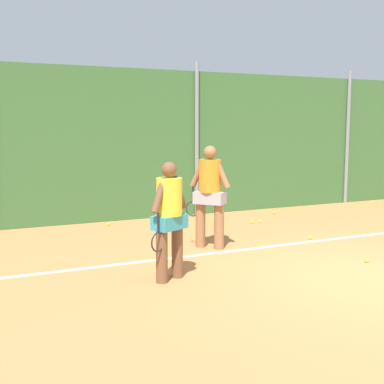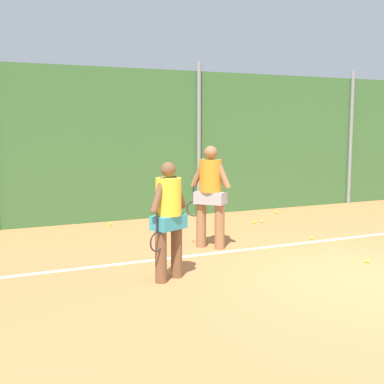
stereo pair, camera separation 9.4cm
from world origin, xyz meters
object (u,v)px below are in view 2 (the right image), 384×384
Objects in this scene: tennis_ball_2 at (276,212)px; tennis_ball_6 at (110,224)px; tennis_ball_5 at (176,224)px; tennis_ball_3 at (262,221)px; player_foreground_near at (168,215)px; tennis_ball_7 at (311,238)px; tennis_ball_4 at (254,222)px; tennis_ball_1 at (368,261)px; player_midcourt at (210,191)px.

tennis_ball_2 and tennis_ball_6 have the same top height.
tennis_ball_2 and tennis_ball_5 have the same top height.
tennis_ball_5 is (-1.91, 0.53, 0.00)m from tennis_ball_3.
tennis_ball_7 is at bearing 174.09° from player_foreground_near.
tennis_ball_7 is (-1.04, -2.78, 0.00)m from tennis_ball_2.
player_foreground_near reaches higher than tennis_ball_6.
tennis_ball_7 is (3.50, 1.28, -0.92)m from player_foreground_near.
player_foreground_near is at bearing -136.57° from tennis_ball_4.
tennis_ball_7 is at bearing -43.13° from tennis_ball_6.
tennis_ball_5 is at bearing 111.35° from tennis_ball_1.
player_midcourt is 28.01× the size of tennis_ball_2.
player_foreground_near is at bearing -159.86° from tennis_ball_7.
tennis_ball_3 is at bearing 85.57° from tennis_ball_1.
player_midcourt reaches higher than tennis_ball_4.
tennis_ball_7 is at bearing 82.29° from tennis_ball_1.
tennis_ball_7 is at bearing -110.55° from tennis_ball_2.
player_midcourt is 28.01× the size of tennis_ball_7.
tennis_ball_5 is (0.23, 2.19, -1.00)m from player_midcourt.
tennis_ball_6 is at bearing 136.87° from tennis_ball_7.
player_midcourt is 3.16m from tennis_ball_6.
tennis_ball_4 is 1.78m from tennis_ball_5.
tennis_ball_1 is 4.47m from tennis_ball_5.
tennis_ball_3 is (3.54, 3.16, -0.92)m from player_foreground_near.
player_midcourt reaches higher than tennis_ball_6.
tennis_ball_1 is 3.65m from tennis_ball_3.
tennis_ball_4 is at bearing -17.15° from tennis_ball_5.
tennis_ball_4 is 1.00× the size of tennis_ball_5.
tennis_ball_1 is (3.26, -0.48, -0.92)m from player_foreground_near.
player_midcourt reaches higher than tennis_ball_2.
player_midcourt is at bearing -159.18° from player_foreground_near.
tennis_ball_5 is (-1.70, 0.53, 0.00)m from tennis_ball_4.
tennis_ball_1 is 1.00× the size of tennis_ball_3.
player_midcourt is 28.01× the size of tennis_ball_1.
tennis_ball_3 is at bearing -19.09° from tennis_ball_6.
tennis_ball_5 is 1.46m from tennis_ball_6.
player_foreground_near reaches higher than tennis_ball_2.
tennis_ball_1 is 1.00× the size of tennis_ball_2.
tennis_ball_2 is 1.00× the size of tennis_ball_3.
player_foreground_near is 25.75× the size of tennis_ball_3.
tennis_ball_4 is at bearing -162.62° from player_foreground_near.
tennis_ball_2 is 1.50m from tennis_ball_4.
player_midcourt is 2.75m from tennis_ball_4.
tennis_ball_1 and tennis_ball_7 have the same top height.
player_midcourt is 2.42m from tennis_ball_5.
tennis_ball_4 is (3.34, 3.16, -0.92)m from player_foreground_near.
tennis_ball_1 and tennis_ball_5 have the same top height.
player_midcourt reaches higher than player_foreground_near.
player_foreground_near is 4.13m from tennis_ball_5.
tennis_ball_3 is at bearing -0.58° from tennis_ball_4.
tennis_ball_3 is at bearing -164.34° from player_foreground_near.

